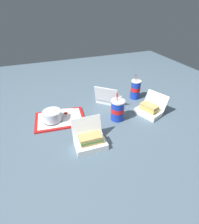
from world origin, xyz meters
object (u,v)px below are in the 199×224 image
object	(u,v)px
cake_container	(52,116)
clamshell_sandwich_right	(90,140)
food_tray	(60,119)
clamshell_sandwich_center	(149,109)
plastic_fork	(65,122)
ketchup_cup	(66,114)
clamshell_hotdog_corner	(109,98)
soda_cup_center	(135,89)
soda_cup_right	(117,110)

from	to	relation	value
cake_container	clamshell_sandwich_right	xyz separation A→B (m)	(-0.18, 0.34, -0.01)
food_tray	clamshell_sandwich_center	distance (m)	0.71
clamshell_sandwich_center	plastic_fork	bearing A→B (deg)	-9.15
ketchup_cup	clamshell_hotdog_corner	distance (m)	0.42
food_tray	soda_cup_center	bearing A→B (deg)	-171.86
ketchup_cup	plastic_fork	xyz separation A→B (m)	(0.03, 0.08, -0.01)
soda_cup_right	soda_cup_center	bearing A→B (deg)	-140.31
plastic_fork	soda_cup_center	world-z (taller)	soda_cup_center
food_tray	cake_container	size ratio (longest dim) A/B	2.85
plastic_fork	clamshell_sandwich_center	world-z (taller)	clamshell_sandwich_center
plastic_fork	clamshell_sandwich_right	bearing A→B (deg)	116.99
ketchup_cup	clamshell_sandwich_center	distance (m)	0.66
cake_container	clamshell_hotdog_corner	size ratio (longest dim) A/B	0.53
cake_container	plastic_fork	world-z (taller)	cake_container
clamshell_sandwich_center	soda_cup_right	size ratio (longest dim) A/B	1.08
clamshell_sandwich_right	soda_cup_right	world-z (taller)	soda_cup_right
plastic_fork	soda_cup_center	xyz separation A→B (m)	(-0.69, -0.17, 0.07)
ketchup_cup	clamshell_sandwich_right	bearing A→B (deg)	102.19
cake_container	ketchup_cup	size ratio (longest dim) A/B	3.46
food_tray	cake_container	bearing A→B (deg)	10.67
soda_cup_center	soda_cup_right	distance (m)	0.39
ketchup_cup	clamshell_sandwich_right	size ratio (longest dim) A/B	0.20
cake_container	clamshell_sandwich_right	size ratio (longest dim) A/B	0.69
soda_cup_right	cake_container	bearing A→B (deg)	-16.28
ketchup_cup	plastic_fork	size ratio (longest dim) A/B	0.36
soda_cup_center	cake_container	bearing A→B (deg)	8.31
plastic_fork	soda_cup_center	size ratio (longest dim) A/B	0.47
clamshell_sandwich_center	cake_container	bearing A→B (deg)	-12.63
ketchup_cup	clamshell_sandwich_center	bearing A→B (deg)	163.26
food_tray	soda_cup_right	distance (m)	0.45
clamshell_hotdog_corner	soda_cup_center	distance (m)	0.26
cake_container	plastic_fork	bearing A→B (deg)	142.47
cake_container	clamshell_sandwich_center	distance (m)	0.75
cake_container	soda_cup_center	size ratio (longest dim) A/B	0.59
soda_cup_center	food_tray	bearing A→B (deg)	8.14
ketchup_cup	food_tray	bearing A→B (deg)	15.84
ketchup_cup	clamshell_sandwich_center	xyz separation A→B (m)	(-0.63, 0.19, 0.02)
plastic_fork	clamshell_sandwich_center	distance (m)	0.67
food_tray	clamshell_hotdog_corner	world-z (taller)	clamshell_hotdog_corner
cake_container	plastic_fork	size ratio (longest dim) A/B	1.26
cake_container	clamshell_hotdog_corner	world-z (taller)	clamshell_hotdog_corner
ketchup_cup	clamshell_hotdog_corner	world-z (taller)	clamshell_hotdog_corner
soda_cup_right	ketchup_cup	bearing A→B (deg)	-24.00
plastic_fork	clamshell_sandwich_center	xyz separation A→B (m)	(-0.66, 0.11, 0.03)
clamshell_hotdog_corner	food_tray	bearing A→B (deg)	14.49
cake_container	soda_cup_center	world-z (taller)	soda_cup_center
food_tray	plastic_fork	world-z (taller)	plastic_fork
food_tray	clamshell_sandwich_center	size ratio (longest dim) A/B	1.63
food_tray	cake_container	world-z (taller)	cake_container
cake_container	clamshell_hotdog_corner	xyz separation A→B (m)	(-0.51, -0.13, -0.01)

